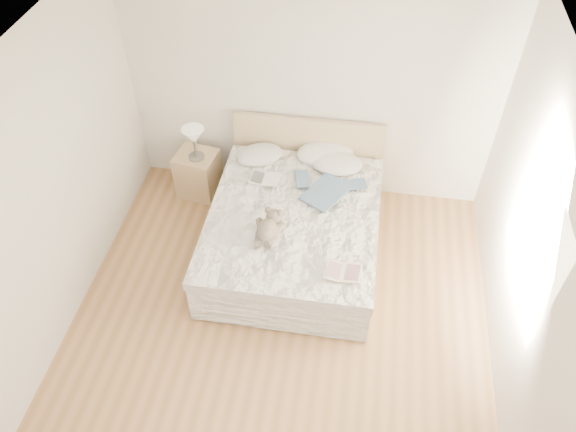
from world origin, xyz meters
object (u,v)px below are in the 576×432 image
object	(u,v)px
bed	(295,228)
photo_book	(265,179)
table_lamp	(194,137)
childrens_book	(343,272)
teddy_bear	(267,235)
nightstand	(198,174)

from	to	relation	value
bed	photo_book	size ratio (longest dim) A/B	6.65
table_lamp	photo_book	bearing A→B (deg)	-20.59
photo_book	childrens_book	distance (m)	1.48
teddy_bear	table_lamp	bearing A→B (deg)	137.47
photo_book	teddy_bear	bearing A→B (deg)	-73.89
nightstand	photo_book	xyz separation A→B (m)	(0.88, -0.36, 0.35)
nightstand	table_lamp	bearing A→B (deg)	-54.63
table_lamp	bed	bearing A→B (deg)	-28.98
bed	table_lamp	world-z (taller)	bed
table_lamp	photo_book	xyz separation A→B (m)	(0.85, -0.32, -0.21)
teddy_bear	bed	bearing A→B (deg)	71.93
bed	childrens_book	distance (m)	1.02
nightstand	teddy_bear	xyz separation A→B (m)	(1.05, -1.18, 0.37)
childrens_book	table_lamp	bearing A→B (deg)	145.75
nightstand	table_lamp	distance (m)	0.56
teddy_bear	photo_book	bearing A→B (deg)	107.61
bed	table_lamp	size ratio (longest dim) A/B	5.44
bed	childrens_book	bearing A→B (deg)	-54.34
childrens_book	bed	bearing A→B (deg)	130.67
photo_book	childrens_book	xyz separation A→B (m)	(0.94, -1.14, 0.00)
bed	nightstand	distance (m)	1.44
bed	photo_book	xyz separation A→B (m)	(-0.38, 0.36, 0.32)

